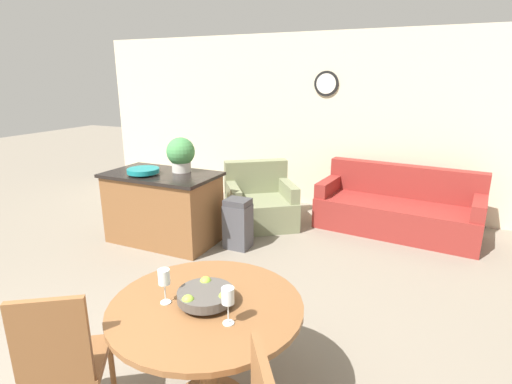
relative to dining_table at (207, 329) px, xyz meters
The scene contains 12 objects.
wall_back 4.52m from the dining_table, 98.21° to the left, with size 8.00×0.09×2.70m.
dining_table is the anchor object (origin of this frame).
dining_chair_near_left 0.82m from the dining_table, 140.05° to the right, with size 0.58×0.58×0.98m.
fruit_bowl 0.23m from the dining_table, 32.43° to the right, with size 0.34×0.34×0.11m.
wine_glass_left 0.41m from the dining_table, 158.49° to the right, with size 0.07×0.07×0.22m.
wine_glass_right 0.41m from the dining_table, 28.58° to the right, with size 0.07×0.07×0.22m.
kitchen_island 2.87m from the dining_table, 132.56° to the left, with size 1.40×0.81×0.90m.
teal_bowl 2.88m from the dining_table, 136.81° to the left, with size 0.39×0.39×0.08m.
potted_plant 2.94m from the dining_table, 127.49° to the left, with size 0.35×0.35×0.43m.
trash_bin 2.52m from the dining_table, 112.96° to the left, with size 0.30×0.26×0.63m.
couch 3.81m from the dining_table, 78.74° to the left, with size 2.16×1.07×0.87m.
armchair 3.37m from the dining_table, 108.64° to the left, with size 1.24×1.23×0.87m.
Camera 1 is at (1.77, -0.91, 2.06)m, focal length 28.00 mm.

